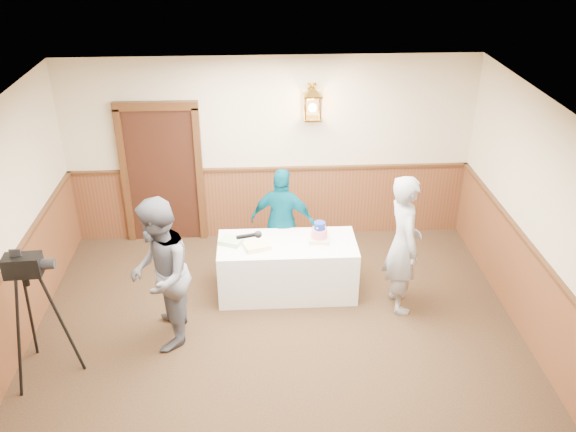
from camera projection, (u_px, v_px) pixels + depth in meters
name	position (u px, v px, depth m)	size (l,w,h in m)	color
ground	(281.00, 393.00, 6.55)	(7.00, 7.00, 0.00)	black
room_shell	(273.00, 250.00, 6.24)	(6.02, 7.02, 2.81)	beige
display_table	(287.00, 267.00, 8.06)	(1.80, 0.80, 0.75)	white
tiered_cake	(319.00, 233.00, 7.90)	(0.29, 0.29, 0.27)	beige
sheet_cake_yellow	(257.00, 246.00, 7.76)	(0.32, 0.24, 0.06)	#F6F493
sheet_cake_green	(231.00, 241.00, 7.86)	(0.27, 0.22, 0.06)	#A6D395
interviewer	(160.00, 275.00, 6.90)	(1.55, 0.94, 1.86)	#56575F
baker	(403.00, 244.00, 7.53)	(0.67, 0.44, 1.84)	gray
assistant_p	(283.00, 222.00, 8.35)	(0.91, 0.38, 1.55)	#034A5F
tv_camera_rig	(37.00, 323.00, 6.52)	(0.60, 0.56, 1.52)	black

